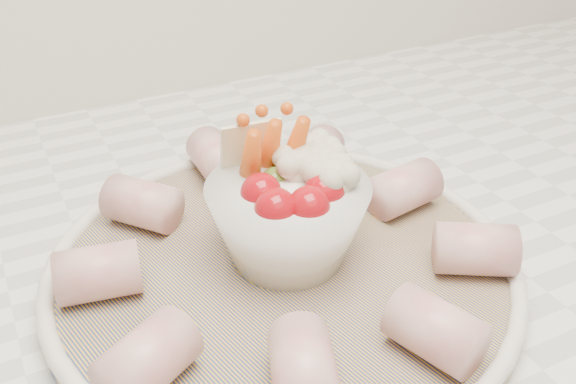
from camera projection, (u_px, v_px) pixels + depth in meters
name	position (u px, v px, depth m)	size (l,w,h in m)	color
serving_platter	(283.00, 266.00, 0.46)	(0.40, 0.40, 0.02)	navy
veggie_bowl	(290.00, 209.00, 0.44)	(0.11, 0.11, 0.10)	white
cured_meat_rolls	(283.00, 241.00, 0.45)	(0.30, 0.31, 0.04)	#BB555E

